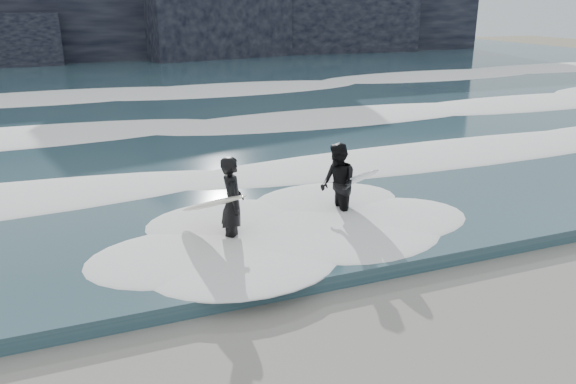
% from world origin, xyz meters
% --- Properties ---
extents(sea, '(90.00, 52.00, 0.30)m').
position_xyz_m(sea, '(0.00, 29.00, 0.15)').
color(sea, '#2B4652').
rests_on(sea, ground).
extents(foam_near, '(60.00, 3.20, 0.20)m').
position_xyz_m(foam_near, '(0.00, 9.00, 0.40)').
color(foam_near, white).
rests_on(foam_near, sea).
extents(foam_mid, '(60.00, 4.00, 0.24)m').
position_xyz_m(foam_mid, '(0.00, 16.00, 0.42)').
color(foam_mid, white).
rests_on(foam_mid, sea).
extents(foam_far, '(60.00, 4.80, 0.30)m').
position_xyz_m(foam_far, '(0.00, 25.00, 0.45)').
color(foam_far, white).
rests_on(foam_far, sea).
extents(surfer_left, '(1.36, 2.24, 1.96)m').
position_xyz_m(surfer_left, '(-0.38, 5.40, 0.99)').
color(surfer_left, black).
rests_on(surfer_left, ground).
extents(surfer_right, '(1.12, 1.79, 1.88)m').
position_xyz_m(surfer_right, '(2.29, 5.80, 0.95)').
color(surfer_right, black).
rests_on(surfer_right, ground).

